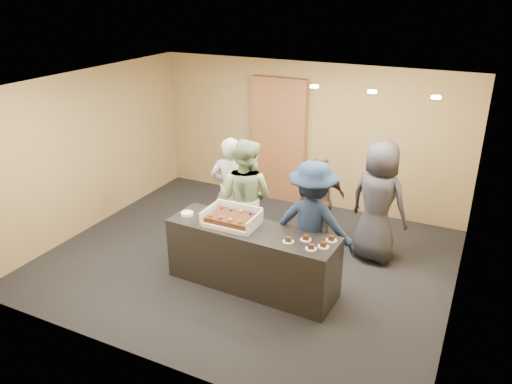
% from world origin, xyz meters
% --- Properties ---
extents(room, '(6.04, 6.00, 2.70)m').
position_xyz_m(room, '(0.00, 0.00, 1.35)').
color(room, black).
rests_on(room, ground).
extents(serving_counter, '(2.43, 0.79, 0.90)m').
position_xyz_m(serving_counter, '(0.39, -0.61, 0.45)').
color(serving_counter, black).
rests_on(serving_counter, floor).
extents(storage_cabinet, '(1.09, 0.15, 2.40)m').
position_xyz_m(storage_cabinet, '(-0.54, 2.41, 1.20)').
color(storage_cabinet, brown).
rests_on(storage_cabinet, floor).
extents(cake_box, '(0.73, 0.51, 0.22)m').
position_xyz_m(cake_box, '(0.07, -0.59, 0.95)').
color(cake_box, white).
rests_on(cake_box, serving_counter).
extents(sheet_cake, '(0.63, 0.43, 0.12)m').
position_xyz_m(sheet_cake, '(0.07, -0.61, 1.00)').
color(sheet_cake, '#3A1F0D').
rests_on(sheet_cake, cake_box).
extents(plate_stack, '(0.18, 0.18, 0.04)m').
position_xyz_m(plate_stack, '(-0.64, -0.64, 0.92)').
color(plate_stack, white).
rests_on(plate_stack, serving_counter).
extents(slice_a, '(0.15, 0.15, 0.07)m').
position_xyz_m(slice_a, '(0.98, -0.74, 0.92)').
color(slice_a, white).
rests_on(slice_a, serving_counter).
extents(slice_b, '(0.15, 0.15, 0.07)m').
position_xyz_m(slice_b, '(1.16, -0.59, 0.92)').
color(slice_b, white).
rests_on(slice_b, serving_counter).
extents(slice_c, '(0.15, 0.15, 0.07)m').
position_xyz_m(slice_c, '(1.31, -0.79, 0.92)').
color(slice_c, white).
rests_on(slice_c, serving_counter).
extents(slice_d, '(0.15, 0.15, 0.07)m').
position_xyz_m(slice_d, '(1.47, -0.46, 0.92)').
color(slice_d, white).
rests_on(slice_d, serving_counter).
extents(slice_e, '(0.15, 0.15, 0.07)m').
position_xyz_m(slice_e, '(1.43, -0.67, 0.92)').
color(slice_e, white).
rests_on(slice_e, serving_counter).
extents(person_server_grey, '(0.76, 0.63, 1.79)m').
position_xyz_m(person_server_grey, '(-0.51, 0.43, 0.90)').
color(person_server_grey, '#A3A4A9').
rests_on(person_server_grey, floor).
extents(person_sage_man, '(0.93, 0.74, 1.88)m').
position_xyz_m(person_sage_man, '(-0.14, 0.21, 0.94)').
color(person_sage_man, gray).
rests_on(person_sage_man, floor).
extents(person_navy_man, '(1.23, 0.77, 1.83)m').
position_xyz_m(person_navy_man, '(1.09, -0.16, 0.91)').
color(person_navy_man, '#172646').
rests_on(person_navy_man, floor).
extents(person_brown_extra, '(0.84, 0.96, 1.56)m').
position_xyz_m(person_brown_extra, '(0.83, 0.94, 0.78)').
color(person_brown_extra, brown).
rests_on(person_brown_extra, floor).
extents(person_dark_suit, '(1.07, 0.85, 1.90)m').
position_xyz_m(person_dark_suit, '(1.74, 0.92, 0.95)').
color(person_dark_suit, '#29292E').
rests_on(person_dark_suit, floor).
extents(ceiling_spotlights, '(1.72, 0.12, 0.03)m').
position_xyz_m(ceiling_spotlights, '(1.60, 0.50, 2.67)').
color(ceiling_spotlights, '#FFEAC6').
rests_on(ceiling_spotlights, ceiling).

